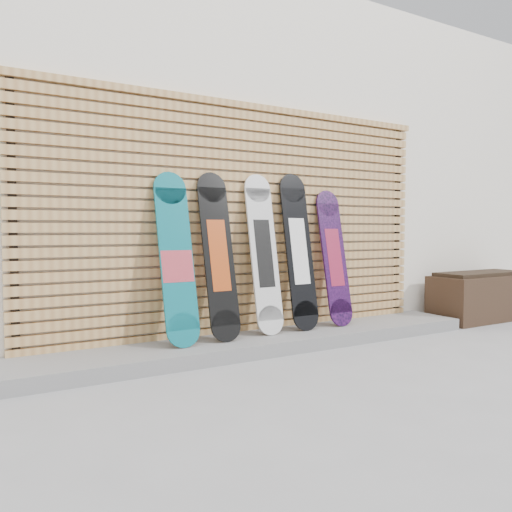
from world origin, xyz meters
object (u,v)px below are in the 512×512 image
object	(u,v)px
snowboard_0	(176,259)
snowboard_4	(334,257)
snowboard_1	(218,255)
snowboard_3	(299,251)
planter_box	(480,296)
snowboard_2	(264,253)

from	to	relation	value
snowboard_0	snowboard_4	distance (m)	1.72
snowboard_0	snowboard_4	size ratio (longest dim) A/B	1.07
snowboard_0	snowboard_1	world-z (taller)	snowboard_1
snowboard_0	snowboard_3	world-z (taller)	snowboard_3
planter_box	snowboard_1	bearing A→B (deg)	177.33
snowboard_2	snowboard_3	size ratio (longest dim) A/B	0.98
planter_box	snowboard_4	world-z (taller)	snowboard_4
snowboard_3	snowboard_0	bearing A→B (deg)	-178.55
planter_box	snowboard_4	bearing A→B (deg)	174.95
snowboard_1	snowboard_3	size ratio (longest dim) A/B	0.98
planter_box	snowboard_3	xyz separation A→B (m)	(-2.54, 0.18, 0.60)
snowboard_1	snowboard_4	bearing A→B (deg)	1.10
planter_box	snowboard_2	size ratio (longest dim) A/B	0.87
snowboard_3	planter_box	bearing A→B (deg)	-4.15
snowboard_1	snowboard_3	distance (m)	0.88
snowboard_4	snowboard_3	bearing A→B (deg)	-179.87
snowboard_3	snowboard_4	size ratio (longest dim) A/B	1.11
planter_box	snowboard_0	size ratio (longest dim) A/B	0.88
snowboard_1	snowboard_2	size ratio (longest dim) A/B	0.99
snowboard_0	snowboard_1	size ratio (longest dim) A/B	0.99
planter_box	snowboard_0	xyz separation A→B (m)	(-3.82, 0.15, 0.56)
snowboard_1	planter_box	bearing A→B (deg)	-2.67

